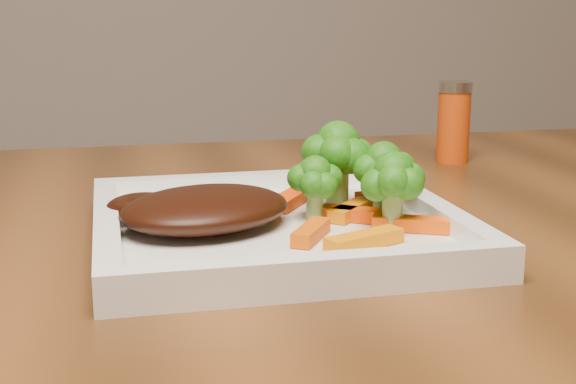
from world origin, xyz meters
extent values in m
cube|color=white|center=(-0.07, 0.08, 0.76)|extent=(0.27, 0.27, 0.01)
ellipsoid|color=black|center=(-0.12, 0.08, 0.78)|extent=(0.16, 0.15, 0.03)
cube|color=orange|center=(-0.02, 0.00, 0.77)|extent=(0.06, 0.04, 0.01)
cube|color=#FF5004|center=(0.03, 0.04, 0.77)|extent=(0.06, 0.04, 0.01)
cube|color=#DF5403|center=(-0.05, 0.03, 0.77)|extent=(0.04, 0.05, 0.01)
cube|color=red|center=(0.04, 0.12, 0.77)|extent=(0.05, 0.02, 0.01)
cube|color=#FA3F04|center=(-0.04, 0.13, 0.77)|extent=(0.05, 0.06, 0.01)
cube|color=#EC4303|center=(0.00, 0.07, 0.77)|extent=(0.06, 0.04, 0.01)
cube|color=orange|center=(0.00, 0.08, 0.77)|extent=(0.05, 0.05, 0.01)
cylinder|color=#C93E0B|center=(0.20, 0.34, 0.80)|extent=(0.04, 0.04, 0.09)
camera|label=1|loc=(-0.19, -0.50, 0.93)|focal=50.00mm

